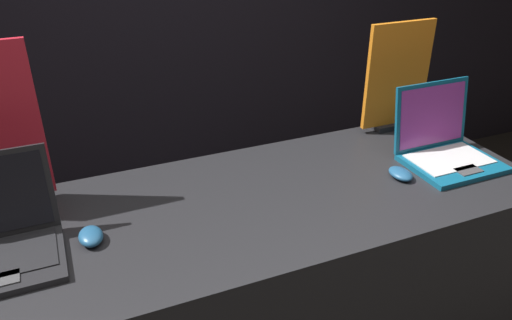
% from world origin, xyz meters
% --- Properties ---
extents(display_counter, '(2.00, 0.74, 0.99)m').
position_xyz_m(display_counter, '(0.00, 0.37, 0.49)').
color(display_counter, black).
rests_on(display_counter, ground_plane).
extents(mouse_front, '(0.07, 0.10, 0.04)m').
position_xyz_m(mouse_front, '(-0.54, 0.35, 1.00)').
color(mouse_front, navy).
rests_on(mouse_front, display_counter).
extents(laptop_back, '(0.33, 0.31, 0.28)m').
position_xyz_m(laptop_back, '(0.76, 0.36, 1.05)').
color(laptop_back, '#0F5170').
rests_on(laptop_back, display_counter).
extents(mouse_back, '(0.07, 0.10, 0.03)m').
position_xyz_m(mouse_back, '(0.53, 0.30, 1.00)').
color(mouse_back, navy).
rests_on(mouse_back, display_counter).
extents(promo_stand_back, '(0.30, 0.07, 0.46)m').
position_xyz_m(promo_stand_back, '(0.76, 0.68, 1.21)').
color(promo_stand_back, black).
rests_on(promo_stand_back, display_counter).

